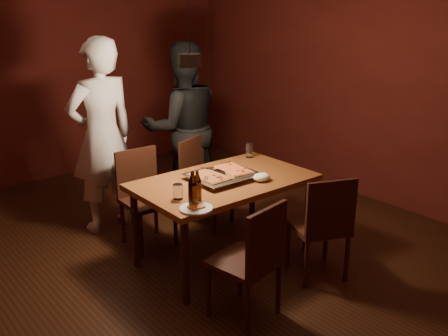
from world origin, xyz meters
TOP-DOWN VIEW (x-y plane):
  - room_shell at (0.00, 0.00)m, footprint 6.00×6.00m
  - dining_table at (0.24, -0.13)m, footprint 1.50×0.90m
  - chair_far_left at (-0.13, 0.61)m, footprint 0.43×0.43m
  - chair_far_right at (0.53, 0.61)m, footprint 0.54×0.54m
  - chair_near_left at (-0.18, -0.97)m, footprint 0.49×0.49m
  - chair_near_right at (0.64, -0.90)m, footprint 0.55×0.55m
  - pizza_tray at (0.23, -0.12)m, footprint 0.59×0.49m
  - pizza_meat at (0.09, -0.12)m, footprint 0.24×0.36m
  - pizza_cheese at (0.36, -0.11)m, footprint 0.25×0.36m
  - spatula at (0.22, -0.09)m, footprint 0.18×0.26m
  - beer_bottle_a at (-0.32, -0.46)m, footprint 0.07×0.07m
  - beer_bottle_b at (-0.23, -0.39)m, footprint 0.06×0.06m
  - water_glass_left at (-0.32, -0.26)m, footprint 0.07×0.07m
  - water_glass_right at (0.83, 0.21)m, footprint 0.07×0.07m
  - plate_slice at (-0.34, -0.52)m, footprint 0.24×0.24m
  - napkin at (0.45, -0.36)m, footprint 0.16×0.12m
  - diner_white at (-0.25, 1.14)m, footprint 0.71×0.48m
  - diner_dark at (0.65, 1.08)m, footprint 1.05×0.93m
  - pendant_lamp at (0.00, 0.00)m, footprint 0.18×0.18m

SIDE VIEW (x-z plane):
  - chair_far_left at x=-0.13m, z-range 0.29..0.78m
  - chair_far_right at x=0.53m, z-range 0.29..0.78m
  - chair_near_left at x=-0.18m, z-range 0.29..0.78m
  - chair_near_right at x=0.64m, z-range 0.29..0.78m
  - dining_table at x=0.24m, z-range 0.30..1.05m
  - plate_slice at x=-0.34m, z-range 0.75..0.77m
  - pizza_tray at x=0.23m, z-range 0.75..0.80m
  - napkin at x=0.45m, z-range 0.75..0.82m
  - pizza_meat at x=0.09m, z-range 0.80..0.82m
  - pizza_cheese at x=0.36m, z-range 0.80..0.82m
  - water_glass_left at x=-0.32m, z-range 0.75..0.87m
  - spatula at x=0.22m, z-range 0.79..0.83m
  - water_glass_right at x=0.83m, z-range 0.75..0.89m
  - beer_bottle_b at x=-0.23m, z-range 0.75..0.99m
  - beer_bottle_a at x=-0.32m, z-range 0.75..1.02m
  - diner_dark at x=0.65m, z-range 0.00..1.81m
  - diner_white at x=-0.25m, z-range 0.00..1.89m
  - room_shell at x=0.00m, z-range -1.60..4.40m
  - pendant_lamp at x=0.00m, z-range 1.21..2.31m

